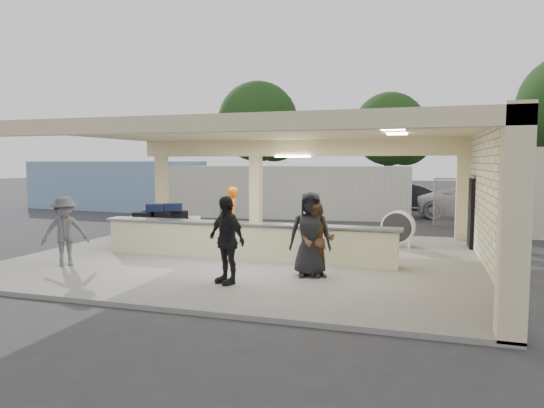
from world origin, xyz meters
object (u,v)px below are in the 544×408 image
(passenger_d, at_px, (310,234))
(baggage_counter, at_px, (245,241))
(passenger_c, at_px, (65,231))
(container_white, at_px, (288,192))
(drum_fan, at_px, (398,227))
(car_dark, at_px, (417,197))
(car_white_a, at_px, (478,203))
(passenger_a, at_px, (317,240))
(luggage_cart, at_px, (160,223))
(baggage_handler, at_px, (231,217))
(container_blue, at_px, (114,186))
(passenger_b, at_px, (226,240))

(passenger_d, bearing_deg, baggage_counter, 134.15)
(passenger_c, height_order, container_white, container_white)
(drum_fan, xyz_separation_m, car_dark, (0.39, 13.33, 0.02))
(car_white_a, relative_size, car_dark, 1.24)
(passenger_a, bearing_deg, drum_fan, 75.85)
(passenger_a, xyz_separation_m, container_white, (-4.02, 12.19, 0.30))
(luggage_cart, relative_size, car_dark, 0.60)
(drum_fan, distance_m, car_white_a, 9.95)
(container_white, bearing_deg, baggage_handler, -91.52)
(baggage_handler, bearing_deg, luggage_cart, -76.27)
(car_white_a, height_order, container_blue, container_blue)
(luggage_cart, xyz_separation_m, baggage_handler, (2.10, 0.61, 0.21))
(passenger_a, distance_m, container_white, 12.84)
(luggage_cart, distance_m, baggage_handler, 2.19)
(baggage_handler, height_order, car_dark, baggage_handler)
(passenger_a, relative_size, passenger_c, 0.97)
(drum_fan, distance_m, passenger_c, 9.42)
(passenger_b, bearing_deg, container_blue, 162.10)
(luggage_cart, relative_size, container_blue, 0.25)
(passenger_c, bearing_deg, baggage_handler, 7.68)
(baggage_handler, bearing_deg, passenger_c, -39.95)
(baggage_counter, height_order, container_blue, container_blue)
(baggage_handler, relative_size, container_white, 0.16)
(container_white, bearing_deg, container_blue, 170.75)
(car_white_a, bearing_deg, passenger_d, 166.51)
(passenger_b, relative_size, container_blue, 0.18)
(drum_fan, distance_m, car_dark, 13.34)
(passenger_a, bearing_deg, container_blue, 142.90)
(baggage_handler, bearing_deg, car_white_a, 140.55)
(drum_fan, xyz_separation_m, passenger_c, (-7.82, -5.24, 0.28))
(passenger_a, distance_m, passenger_c, 6.30)
(container_blue, bearing_deg, passenger_c, -54.90)
(drum_fan, bearing_deg, passenger_d, -99.56)
(luggage_cart, height_order, baggage_handler, baggage_handler)
(car_white_a, bearing_deg, baggage_counter, 156.68)
(baggage_counter, height_order, passenger_b, passenger_b)
(passenger_d, xyz_separation_m, car_white_a, (4.95, 13.93, -0.31))
(luggage_cart, relative_size, container_white, 0.23)
(luggage_cart, bearing_deg, baggage_handler, -3.09)
(passenger_a, bearing_deg, car_white_a, 75.82)
(baggage_handler, bearing_deg, drum_fan, 103.59)
(drum_fan, distance_m, container_blue, 17.92)
(baggage_handler, relative_size, passenger_b, 0.98)
(baggage_counter, height_order, baggage_handler, baggage_handler)
(container_blue, bearing_deg, passenger_a, -37.59)
(passenger_c, bearing_deg, container_white, 35.16)
(passenger_b, distance_m, car_white_a, 16.45)
(passenger_a, height_order, container_blue, container_blue)
(baggage_handler, height_order, container_white, container_white)
(baggage_handler, bearing_deg, container_white, -178.33)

